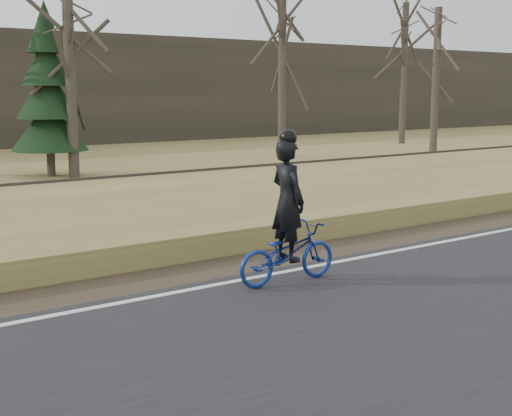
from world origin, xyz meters
TOP-DOWN VIEW (x-y plane):
  - ground at (0.00, 0.00)m, footprint 120.00×120.00m
  - edge_line at (0.00, 0.20)m, footprint 120.00×0.12m
  - shoulder at (0.00, 1.20)m, footprint 120.00×1.60m
  - embankment at (0.00, 4.20)m, footprint 120.00×5.00m
  - ballast at (0.00, 8.00)m, footprint 120.00×3.00m
  - railroad at (0.00, 8.00)m, footprint 120.00×2.40m
  - treeline_backdrop at (0.00, 30.00)m, footprint 120.00×4.00m
  - cyclist at (-5.09, -0.31)m, footprint 1.74×0.68m
  - bare_tree_near_left at (-2.54, 14.50)m, footprint 0.36×0.36m
  - bare_tree_center at (7.90, 16.45)m, footprint 0.36×0.36m
  - bare_tree_right at (15.73, 14.49)m, footprint 0.36×0.36m
  - bare_tree_far_right at (18.39, 18.98)m, footprint 0.36×0.36m
  - conifer at (-2.98, 15.47)m, footprint 2.60×2.60m

SIDE VIEW (x-z plane):
  - ground at x=0.00m, z-range 0.00..0.00m
  - shoulder at x=0.00m, z-range 0.00..0.04m
  - edge_line at x=0.00m, z-range 0.06..0.07m
  - embankment at x=0.00m, z-range 0.00..0.44m
  - ballast at x=0.00m, z-range 0.00..0.45m
  - railroad at x=0.00m, z-range 0.38..0.67m
  - cyclist at x=-5.09m, z-range -0.34..1.99m
  - conifer at x=-2.98m, z-range -0.16..5.77m
  - treeline_backdrop at x=0.00m, z-range 0.00..6.00m
  - bare_tree_right at x=15.73m, z-range 0.00..6.82m
  - bare_tree_near_left at x=-2.54m, z-range 0.00..7.10m
  - bare_tree_far_right at x=18.39m, z-range 0.00..7.65m
  - bare_tree_center at x=7.90m, z-range 0.00..9.20m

